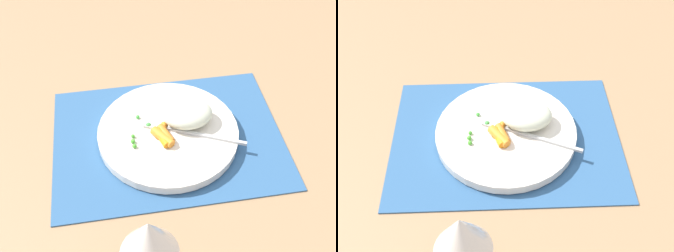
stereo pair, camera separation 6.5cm
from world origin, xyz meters
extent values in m
plane|color=#997551|center=(0.00, 0.00, 0.00)|extent=(2.40, 2.40, 0.00)
cube|color=#2D5684|center=(0.00, 0.00, 0.00)|extent=(0.44, 0.32, 0.01)
cylinder|color=silver|center=(0.00, 0.00, 0.02)|extent=(0.27, 0.27, 0.02)
ellipsoid|color=beige|center=(-0.04, -0.02, 0.05)|extent=(0.10, 0.07, 0.04)
cylinder|color=orange|center=(0.01, 0.01, 0.03)|extent=(0.03, 0.04, 0.01)
cylinder|color=orange|center=(0.01, 0.03, 0.03)|extent=(0.03, 0.04, 0.01)
cylinder|color=orange|center=(0.01, 0.02, 0.03)|extent=(0.03, 0.05, 0.01)
cylinder|color=orange|center=(0.01, 0.02, 0.03)|extent=(0.04, 0.05, 0.02)
sphere|color=green|center=(0.01, 0.01, 0.03)|extent=(0.01, 0.01, 0.01)
sphere|color=green|center=(0.05, -0.04, 0.03)|extent=(0.01, 0.01, 0.01)
sphere|color=#58953D|center=(-0.02, -0.03, 0.03)|extent=(0.01, 0.01, 0.01)
sphere|color=green|center=(0.07, 0.03, 0.03)|extent=(0.01, 0.01, 0.01)
sphere|color=green|center=(0.07, 0.02, 0.03)|extent=(0.01, 0.01, 0.01)
sphere|color=green|center=(0.07, 0.01, 0.03)|extent=(0.01, 0.01, 0.01)
sphere|color=green|center=(0.04, -0.01, 0.03)|extent=(0.01, 0.01, 0.01)
sphere|color=#479837|center=(0.02, 0.02, 0.03)|extent=(0.01, 0.01, 0.01)
sphere|color=#59A437|center=(0.00, -0.03, 0.03)|extent=(0.01, 0.01, 0.01)
cube|color=beige|center=(0.02, -0.01, 0.03)|extent=(0.05, 0.03, 0.01)
cube|color=beige|center=(-0.07, 0.03, 0.03)|extent=(0.14, 0.07, 0.01)
cone|color=silver|center=(0.07, 0.27, 0.11)|extent=(0.08, 0.08, 0.08)
camera|label=1|loc=(0.08, 0.52, 0.60)|focal=44.09mm
camera|label=2|loc=(0.02, 0.53, 0.60)|focal=44.09mm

